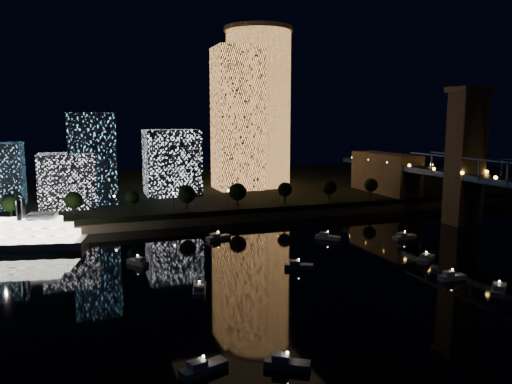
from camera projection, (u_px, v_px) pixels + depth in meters
ground at (391, 285)px, 116.68m from camera, size 520.00×520.00×0.00m
far_bank at (215, 187)px, 265.51m from camera, size 420.00×160.00×5.00m
seawall at (267, 216)px, 192.92m from camera, size 420.00×6.00×3.00m
tower_cylindrical at (258, 108)px, 249.14m from camera, size 34.00×34.00×77.91m
tower_rectangular at (237, 119)px, 238.43m from camera, size 21.10×21.10×67.13m
midrise_blocks at (98, 166)px, 203.89m from camera, size 88.82×37.93×36.05m
motorboats at (345, 269)px, 126.59m from camera, size 105.16×90.35×2.78m
esplanade_trees at (183, 195)px, 186.85m from camera, size 166.28×6.91×8.95m
street_lamps at (173, 197)px, 191.77m from camera, size 132.70×0.70×5.65m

